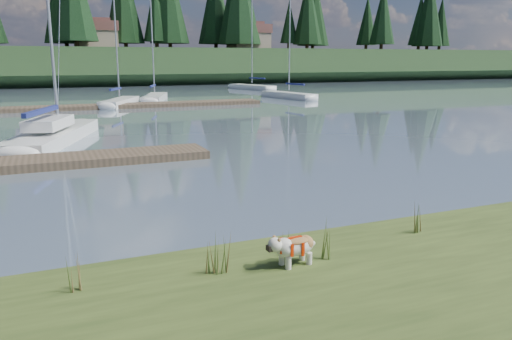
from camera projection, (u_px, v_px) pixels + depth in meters
name	position (u px, v px, depth m)	size (l,w,h in m)	color
ground	(70.00, 110.00, 37.26)	(200.00, 200.00, 0.00)	gray
ridge	(55.00, 67.00, 75.44)	(200.00, 20.00, 5.00)	#1D3218
bulldog	(294.00, 246.00, 8.29)	(0.91, 0.44, 0.54)	silver
sailboat_main	(58.00, 131.00, 23.27)	(4.89, 9.58, 13.59)	white
dock_far	(98.00, 107.00, 37.98)	(26.00, 2.20, 0.30)	#4C3D2C
sailboat_bg_2	(122.00, 101.00, 40.76)	(4.36, 7.17, 10.97)	white
sailboat_bg_3	(156.00, 97.00, 45.42)	(3.91, 7.82, 11.40)	white
sailboat_bg_4	(285.00, 95.00, 48.21)	(3.02, 7.78, 11.29)	white
sailboat_bg_5	(248.00, 87.00, 62.13)	(3.92, 8.40, 11.80)	white
weed_0	(222.00, 255.00, 7.98)	(0.17, 0.14, 0.72)	#475B23
weed_1	(212.00, 260.00, 7.96)	(0.17, 0.14, 0.56)	#475B23
weed_2	(324.00, 241.00, 8.56)	(0.17, 0.14, 0.77)	#475B23
weed_3	(74.00, 275.00, 7.38)	(0.17, 0.14, 0.60)	#475B23
weed_4	(286.00, 244.00, 8.79)	(0.17, 0.14, 0.44)	#475B23
weed_5	(420.00, 219.00, 9.88)	(0.17, 0.14, 0.64)	#475B23
mud_lip	(157.00, 271.00, 8.78)	(60.00, 0.50, 0.14)	#33281C
conifer_5	(155.00, 11.00, 76.56)	(3.96, 3.96, 10.35)	#382619
conifer_7	(308.00, 9.00, 87.31)	(5.28, 5.28, 13.20)	#382619
conifer_8	(383.00, 14.00, 88.73)	(4.62, 4.62, 11.77)	#382619
conifer_9	(429.00, 10.00, 96.02)	(5.94, 5.94, 14.62)	#382619
house_1	(95.00, 34.00, 74.85)	(6.30, 5.30, 4.65)	gray
house_2	(249.00, 36.00, 82.06)	(6.30, 5.30, 4.65)	gray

